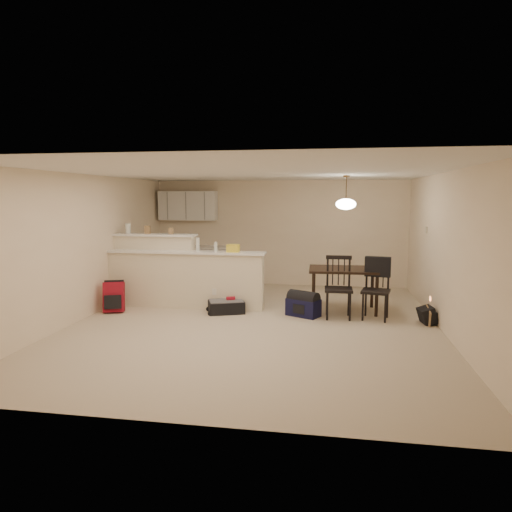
% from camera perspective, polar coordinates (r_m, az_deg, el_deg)
% --- Properties ---
extents(room, '(7.00, 7.02, 2.50)m').
position_cam_1_polar(room, '(7.51, -0.12, 0.82)').
color(room, beige).
rests_on(room, ground).
extents(breakfast_bar, '(3.08, 0.58, 1.39)m').
position_cam_1_polar(breakfast_bar, '(8.98, -10.20, -2.35)').
color(breakfast_bar, beige).
rests_on(breakfast_bar, ground).
extents(upper_cabinets, '(1.40, 0.34, 0.70)m').
position_cam_1_polar(upper_cabinets, '(11.22, -8.49, 6.24)').
color(upper_cabinets, white).
rests_on(upper_cabinets, room).
extents(kitchen_counter, '(1.80, 0.60, 0.90)m').
position_cam_1_polar(kitchen_counter, '(11.15, -7.57, -1.23)').
color(kitchen_counter, white).
rests_on(kitchen_counter, ground).
extents(thermostat, '(0.02, 0.12, 0.12)m').
position_cam_1_polar(thermostat, '(9.10, 20.51, 3.08)').
color(thermostat, beige).
rests_on(thermostat, room).
extents(jar, '(0.10, 0.10, 0.20)m').
position_cam_1_polar(jar, '(9.38, -15.71, 3.33)').
color(jar, silver).
rests_on(jar, breakfast_bar).
extents(cereal_box, '(0.10, 0.07, 0.16)m').
position_cam_1_polar(cereal_box, '(9.22, -13.41, 3.21)').
color(cereal_box, '#9F7C52').
rests_on(cereal_box, breakfast_bar).
extents(small_box, '(0.08, 0.06, 0.12)m').
position_cam_1_polar(small_box, '(9.04, -10.58, 3.08)').
color(small_box, '#9F7C52').
rests_on(small_box, breakfast_bar).
extents(bottle_a, '(0.07, 0.07, 0.26)m').
position_cam_1_polar(bottle_a, '(8.66, -7.30, 1.44)').
color(bottle_a, silver).
rests_on(bottle_a, breakfast_bar).
extents(bottle_b, '(0.06, 0.06, 0.18)m').
position_cam_1_polar(bottle_b, '(8.58, -5.06, 1.14)').
color(bottle_b, silver).
rests_on(bottle_b, breakfast_bar).
extents(bag_lump, '(0.22, 0.18, 0.14)m').
position_cam_1_polar(bag_lump, '(8.50, -2.88, 0.97)').
color(bag_lump, '#9F7C52').
rests_on(bag_lump, breakfast_bar).
extents(dining_table, '(1.31, 0.89, 0.80)m').
position_cam_1_polar(dining_table, '(8.58, 10.96, -2.17)').
color(dining_table, black).
rests_on(dining_table, ground).
extents(pendant_lamp, '(0.36, 0.36, 0.62)m').
position_cam_1_polar(pendant_lamp, '(8.47, 11.17, 6.44)').
color(pendant_lamp, brown).
rests_on(pendant_lamp, room).
extents(dining_chair_near, '(0.48, 0.46, 1.08)m').
position_cam_1_polar(dining_chair_near, '(8.08, 10.28, -3.91)').
color(dining_chair_near, black).
rests_on(dining_chair_near, ground).
extents(dining_chair_far, '(0.54, 0.52, 1.05)m').
position_cam_1_polar(dining_chair_far, '(8.14, 14.75, -4.07)').
color(dining_chair_far, black).
rests_on(dining_chair_far, ground).
extents(suitcase, '(0.75, 0.61, 0.22)m').
position_cam_1_polar(suitcase, '(8.42, -3.73, -6.37)').
color(suitcase, black).
rests_on(suitcase, ground).
extents(red_backpack, '(0.42, 0.33, 0.55)m').
position_cam_1_polar(red_backpack, '(8.84, -17.34, -4.93)').
color(red_backpack, maroon).
rests_on(red_backpack, ground).
extents(navy_duffel, '(0.65, 0.54, 0.31)m').
position_cam_1_polar(navy_duffel, '(8.21, 5.93, -6.41)').
color(navy_duffel, '#101133').
rests_on(navy_duffel, ground).
extents(black_daypack, '(0.27, 0.34, 0.28)m').
position_cam_1_polar(black_daypack, '(8.21, 20.62, -6.98)').
color(black_daypack, black).
rests_on(black_daypack, ground).
extents(cardboard_sheet, '(0.02, 0.37, 0.28)m').
position_cam_1_polar(cardboard_sheet, '(8.15, 20.71, -7.09)').
color(cardboard_sheet, '#9F7C52').
rests_on(cardboard_sheet, ground).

